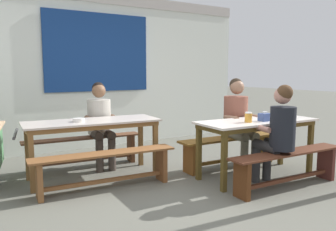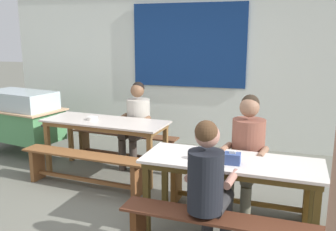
{
  "view_description": "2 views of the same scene",
  "coord_description": "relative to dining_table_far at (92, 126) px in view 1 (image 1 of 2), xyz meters",
  "views": [
    {
      "loc": [
        -2.23,
        -3.43,
        1.44
      ],
      "look_at": [
        0.28,
        0.53,
        0.83
      ],
      "focal_mm": 36.78,
      "sensor_mm": 36.0,
      "label": 1
    },
    {
      "loc": [
        1.59,
        -3.52,
        1.93
      ],
      "look_at": [
        0.29,
        0.85,
        0.93
      ],
      "focal_mm": 38.81,
      "sensor_mm": 36.0,
      "label": 2
    }
  ],
  "objects": [
    {
      "name": "bench_far_front",
      "position": [
        -0.05,
        -0.54,
        -0.39
      ],
      "size": [
        1.78,
        0.44,
        0.46
      ],
      "color": "brown",
      "rests_on": "ground_plane"
    },
    {
      "name": "bench_far_back",
      "position": [
        0.05,
        0.54,
        -0.4
      ],
      "size": [
        1.75,
        0.4,
        0.46
      ],
      "color": "brown",
      "rests_on": "ground_plane"
    },
    {
      "name": "soup_bowl",
      "position": [
        -0.19,
        -0.01,
        0.1
      ],
      "size": [
        0.15,
        0.15,
        0.05
      ],
      "primitive_type": "cylinder",
      "color": "silver",
      "rests_on": "dining_table_far"
    },
    {
      "name": "person_near_front",
      "position": [
        1.75,
        -1.61,
        0.02
      ],
      "size": [
        0.45,
        0.57,
        1.28
      ],
      "color": "#2A2A2C",
      "rests_on": "ground_plane"
    },
    {
      "name": "condiment_jar",
      "position": [
        1.64,
        -1.23,
        0.15
      ],
      "size": [
        0.09,
        0.09,
        0.13
      ],
      "color": "gold",
      "rests_on": "dining_table_near"
    },
    {
      "name": "dining_table_near",
      "position": [
        1.89,
        -1.15,
        -0.0
      ],
      "size": [
        1.72,
        0.73,
        0.78
      ],
      "color": "silver",
      "rests_on": "ground_plane"
    },
    {
      "name": "person_center_facing",
      "position": [
        0.29,
        0.46,
        0.03
      ],
      "size": [
        0.49,
        0.58,
        1.27
      ],
      "color": "#3F362F",
      "rests_on": "ground_plane"
    },
    {
      "name": "person_right_near_table",
      "position": [
        1.99,
        -0.68,
        0.06
      ],
      "size": [
        0.51,
        0.62,
        1.33
      ],
      "color": "#696754",
      "rests_on": "ground_plane"
    },
    {
      "name": "ground_plane",
      "position": [
        0.66,
        -0.94,
        -0.7
      ],
      "size": [
        40.0,
        40.0,
        0.0
      ],
      "primitive_type": "plane",
      "color": "#65655A"
    },
    {
      "name": "dining_table_far",
      "position": [
        0.0,
        0.0,
        0.0
      ],
      "size": [
        1.82,
        0.81,
        0.78
      ],
      "color": "beige",
      "rests_on": "ground_plane"
    },
    {
      "name": "bench_near_front",
      "position": [
        1.86,
        -1.69,
        -0.4
      ],
      "size": [
        1.72,
        0.36,
        0.46
      ],
      "color": "#552C1B",
      "rests_on": "ground_plane"
    },
    {
      "name": "backdrop_wall",
      "position": [
        0.66,
        1.81,
        0.8
      ],
      "size": [
        6.63,
        0.23,
        2.85
      ],
      "color": "silver",
      "rests_on": "ground_plane"
    },
    {
      "name": "bench_near_back",
      "position": [
        1.91,
        -0.61,
        -0.38
      ],
      "size": [
        1.7,
        0.39,
        0.46
      ],
      "color": "brown",
      "rests_on": "ground_plane"
    },
    {
      "name": "tissue_box",
      "position": [
        1.91,
        -1.26,
        0.13
      ],
      "size": [
        0.15,
        0.12,
        0.13
      ],
      "color": "#394F8C",
      "rests_on": "dining_table_near"
    }
  ]
}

